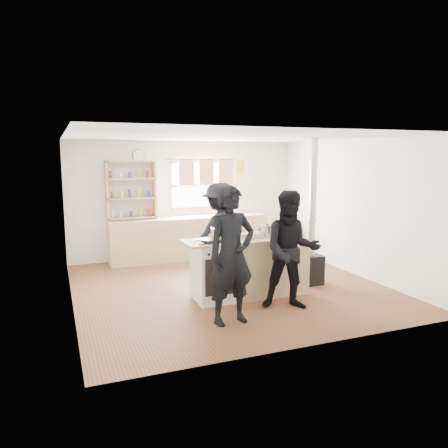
{
  "coord_description": "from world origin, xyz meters",
  "views": [
    {
      "loc": [
        -2.68,
        -6.62,
        2.22
      ],
      "look_at": [
        -0.12,
        -0.1,
        1.1
      ],
      "focal_mm": 35.0,
      "sensor_mm": 36.0,
      "label": 1
    }
  ],
  "objects_px": {
    "stockpot_stove": "(218,234)",
    "skillet_greens": "(211,241)",
    "flue_heater": "(311,247)",
    "thermos": "(232,209)",
    "person_far": "(220,233)",
    "roast_tray": "(251,235)",
    "cooking_island": "(250,267)",
    "person_near_right": "(291,250)",
    "stockpot_counter": "(267,230)",
    "bread_board": "(295,232)",
    "person_near_left": "(231,255)"
  },
  "relations": [
    {
      "from": "stockpot_counter",
      "to": "person_near_right",
      "type": "distance_m",
      "value": 0.82
    },
    {
      "from": "person_near_left",
      "to": "stockpot_stove",
      "type": "bearing_deg",
      "value": 71.68
    },
    {
      "from": "bread_board",
      "to": "person_near_left",
      "type": "relative_size",
      "value": 0.18
    },
    {
      "from": "flue_heater",
      "to": "person_far",
      "type": "xyz_separation_m",
      "value": [
        -1.41,
        0.68,
        0.22
      ]
    },
    {
      "from": "thermos",
      "to": "stockpot_counter",
      "type": "height_order",
      "value": "thermos"
    },
    {
      "from": "cooking_island",
      "to": "stockpot_stove",
      "type": "bearing_deg",
      "value": 167.64
    },
    {
      "from": "thermos",
      "to": "flue_heater",
      "type": "bearing_deg",
      "value": -80.76
    },
    {
      "from": "person_near_left",
      "to": "person_far",
      "type": "height_order",
      "value": "person_near_left"
    },
    {
      "from": "person_near_left",
      "to": "person_near_right",
      "type": "bearing_deg",
      "value": 4.01
    },
    {
      "from": "cooking_island",
      "to": "flue_heater",
      "type": "bearing_deg",
      "value": 9.19
    },
    {
      "from": "roast_tray",
      "to": "person_near_left",
      "type": "bearing_deg",
      "value": -127.44
    },
    {
      "from": "stockpot_stove",
      "to": "flue_heater",
      "type": "relative_size",
      "value": 0.1
    },
    {
      "from": "stockpot_stove",
      "to": "bread_board",
      "type": "relative_size",
      "value": 0.73
    },
    {
      "from": "cooking_island",
      "to": "thermos",
      "type": "bearing_deg",
      "value": 73.31
    },
    {
      "from": "roast_tray",
      "to": "stockpot_stove",
      "type": "height_order",
      "value": "stockpot_stove"
    },
    {
      "from": "thermos",
      "to": "person_far",
      "type": "xyz_separation_m",
      "value": [
        -1.0,
        -1.89,
        -0.16
      ]
    },
    {
      "from": "bread_board",
      "to": "person_near_right",
      "type": "relative_size",
      "value": 0.19
    },
    {
      "from": "stockpot_stove",
      "to": "stockpot_counter",
      "type": "xyz_separation_m",
      "value": [
        0.82,
        -0.04,
        0.0
      ]
    },
    {
      "from": "skillet_greens",
      "to": "stockpot_counter",
      "type": "distance_m",
      "value": 1.03
    },
    {
      "from": "cooking_island",
      "to": "stockpot_counter",
      "type": "bearing_deg",
      "value": 11.06
    },
    {
      "from": "stockpot_stove",
      "to": "skillet_greens",
      "type": "bearing_deg",
      "value": -132.56
    },
    {
      "from": "thermos",
      "to": "stockpot_stove",
      "type": "bearing_deg",
      "value": -116.4
    },
    {
      "from": "person_far",
      "to": "cooking_island",
      "type": "bearing_deg",
      "value": 86.08
    },
    {
      "from": "person_near_right",
      "to": "flue_heater",
      "type": "bearing_deg",
      "value": 66.3
    },
    {
      "from": "roast_tray",
      "to": "flue_heater",
      "type": "relative_size",
      "value": 0.15
    },
    {
      "from": "skillet_greens",
      "to": "bread_board",
      "type": "xyz_separation_m",
      "value": [
        1.47,
        0.07,
        0.02
      ]
    },
    {
      "from": "cooking_island",
      "to": "roast_tray",
      "type": "bearing_deg",
      "value": 20.74
    },
    {
      "from": "cooking_island",
      "to": "person_near_left",
      "type": "relative_size",
      "value": 1.07
    },
    {
      "from": "person_near_left",
      "to": "person_near_right",
      "type": "relative_size",
      "value": 1.07
    },
    {
      "from": "person_far",
      "to": "thermos",
      "type": "bearing_deg",
      "value": -132.42
    },
    {
      "from": "skillet_greens",
      "to": "flue_heater",
      "type": "bearing_deg",
      "value": 8.93
    },
    {
      "from": "bread_board",
      "to": "person_near_left",
      "type": "height_order",
      "value": "person_near_left"
    },
    {
      "from": "skillet_greens",
      "to": "person_far",
      "type": "xyz_separation_m",
      "value": [
        0.52,
        0.98,
        -0.09
      ]
    },
    {
      "from": "skillet_greens",
      "to": "person_near_right",
      "type": "height_order",
      "value": "person_near_right"
    },
    {
      "from": "cooking_island",
      "to": "skillet_greens",
      "type": "distance_m",
      "value": 0.85
    },
    {
      "from": "skillet_greens",
      "to": "flue_heater",
      "type": "xyz_separation_m",
      "value": [
        1.93,
        0.3,
        -0.31
      ]
    },
    {
      "from": "roast_tray",
      "to": "stockpot_counter",
      "type": "relative_size",
      "value": 1.42
    },
    {
      "from": "thermos",
      "to": "stockpot_counter",
      "type": "bearing_deg",
      "value": -100.5
    },
    {
      "from": "flue_heater",
      "to": "bread_board",
      "type": "bearing_deg",
      "value": -153.26
    },
    {
      "from": "person_near_right",
      "to": "cooking_island",
      "type": "bearing_deg",
      "value": 133.9
    },
    {
      "from": "cooking_island",
      "to": "person_near_left",
      "type": "height_order",
      "value": "person_near_left"
    },
    {
      "from": "thermos",
      "to": "roast_tray",
      "type": "height_order",
      "value": "thermos"
    },
    {
      "from": "thermos",
      "to": "bread_board",
      "type": "bearing_deg",
      "value": -90.93
    },
    {
      "from": "thermos",
      "to": "flue_heater",
      "type": "height_order",
      "value": "flue_heater"
    },
    {
      "from": "thermos",
      "to": "skillet_greens",
      "type": "bearing_deg",
      "value": -117.8
    },
    {
      "from": "roast_tray",
      "to": "person_near_right",
      "type": "xyz_separation_m",
      "value": [
        0.29,
        -0.74,
        -0.11
      ]
    },
    {
      "from": "flue_heater",
      "to": "thermos",
      "type": "bearing_deg",
      "value": 99.24
    },
    {
      "from": "stockpot_stove",
      "to": "person_near_right",
      "type": "distance_m",
      "value": 1.17
    },
    {
      "from": "thermos",
      "to": "flue_heater",
      "type": "distance_m",
      "value": 2.63
    },
    {
      "from": "skillet_greens",
      "to": "stockpot_stove",
      "type": "distance_m",
      "value": 0.29
    }
  ]
}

